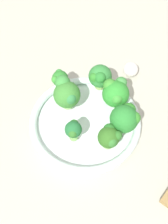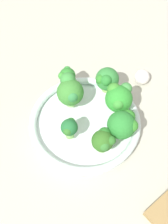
{
  "view_description": "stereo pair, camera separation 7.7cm",
  "coord_description": "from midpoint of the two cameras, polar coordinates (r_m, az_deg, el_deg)",
  "views": [
    {
      "loc": [
        -28.84,
        -31.72,
        71.01
      ],
      "look_at": [
        -2.55,
        0.46,
        6.42
      ],
      "focal_mm": 50.84,
      "sensor_mm": 36.0,
      "label": 1
    },
    {
      "loc": [
        -22.48,
        -36.01,
        71.01
      ],
      "look_at": [
        -2.55,
        0.46,
        6.42
      ],
      "focal_mm": 50.84,
      "sensor_mm": 36.0,
      "label": 2
    }
  ],
  "objects": [
    {
      "name": "broccoli_floret_4",
      "position": [
        0.74,
        9.96,
        -2.45
      ],
      "size": [
        7.46,
        6.77,
        7.85
      ],
      "color": "#94BF59",
      "rests_on": "bowl"
    },
    {
      "name": "broccoli_floret_3",
      "position": [
        0.82,
        -0.38,
        6.26
      ],
      "size": [
        4.7,
        4.5,
        6.21
      ],
      "color": "#8FC55C",
      "rests_on": "bowl"
    },
    {
      "name": "broccoli_floret_1",
      "position": [
        0.81,
        6.82,
        5.62
      ],
      "size": [
        6.32,
        6.03,
        7.34
      ],
      "color": "#93BE5F",
      "rests_on": "bowl"
    },
    {
      "name": "bowl",
      "position": [
        0.81,
        2.71,
        -2.01
      ],
      "size": [
        28.23,
        28.23,
        3.42
      ],
      "color": "silver",
      "rests_on": "ground_plane"
    },
    {
      "name": "broccoli_floret_6",
      "position": [
        0.72,
        6.52,
        -5.4
      ],
      "size": [
        5.14,
        5.28,
        6.16
      ],
      "color": "#94C86F",
      "rests_on": "bowl"
    },
    {
      "name": "broccoli_floret_5",
      "position": [
        0.78,
        0.29,
        3.54
      ],
      "size": [
        6.72,
        7.86,
        8.27
      ],
      "color": "#93C870",
      "rests_on": "bowl"
    },
    {
      "name": "garlic_bulb",
      "position": [
        0.91,
        12.79,
        5.99
      ],
      "size": [
        4.23,
        4.23,
        4.23
      ],
      "primitive_type": "sphere",
      "color": "white",
      "rests_on": "ground_plane"
    },
    {
      "name": "broccoli_floret_0",
      "position": [
        0.74,
        0.32,
        -3.1
      ],
      "size": [
        4.05,
        4.05,
        5.94
      ],
      "color": "#87CC62",
      "rests_on": "bowl"
    },
    {
      "name": "ground_plane",
      "position": [
        0.84,
        4.3,
        -2.57
      ],
      "size": [
        130.0,
        130.0,
        2.5
      ],
      "primitive_type": "cube",
      "color": "#B1B19D"
    },
    {
      "name": "broccoli_floret_2",
      "position": [
        0.78,
        9.09,
        2.33
      ],
      "size": [
        7.52,
        7.15,
        7.81
      ],
      "color": "#8ACB58",
      "rests_on": "bowl"
    }
  ]
}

